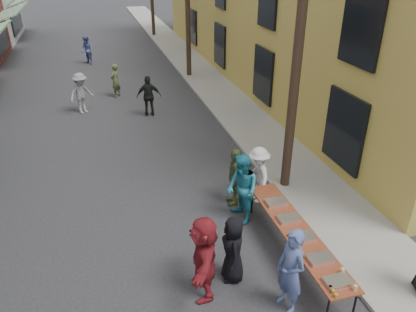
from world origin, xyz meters
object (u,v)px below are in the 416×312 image
guest_front_c (242,189)px  utility_pole_near (300,30)px  serving_table (296,232)px  catering_tray_sausage (338,281)px  guest_front_a (233,249)px

guest_front_c → utility_pole_near: bearing=116.2°
serving_table → guest_front_c: size_ratio=2.15×
catering_tray_sausage → guest_front_c: 3.39m
serving_table → utility_pole_near: bearing=68.3°
utility_pole_near → guest_front_a: bearing=-131.2°
utility_pole_near → guest_front_a: utility_pole_near is taller
guest_front_c → guest_front_a: bearing=-32.3°
serving_table → guest_front_c: bearing=112.0°
serving_table → catering_tray_sausage: size_ratio=8.00×
utility_pole_near → catering_tray_sausage: utility_pole_near is taller
guest_front_a → catering_tray_sausage: bearing=56.7°
utility_pole_near → catering_tray_sausage: size_ratio=18.00×
utility_pole_near → guest_front_a: (-2.70, -3.08, -3.74)m
serving_table → guest_front_c: guest_front_c is taller
catering_tray_sausage → guest_front_c: bearing=101.5°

